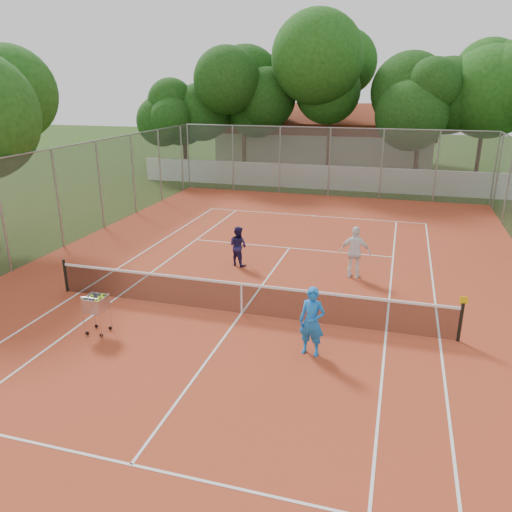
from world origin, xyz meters
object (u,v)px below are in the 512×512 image
(clubhouse, at_px, (326,138))
(player_far_right, at_px, (355,252))
(tennis_net, at_px, (242,298))
(ball_hopper, at_px, (97,313))
(player_near, at_px, (312,322))
(player_far_left, at_px, (238,246))

(clubhouse, relative_size, player_far_right, 9.06)
(tennis_net, relative_size, player_far_right, 6.56)
(player_far_right, height_order, ball_hopper, player_far_right)
(player_near, bearing_deg, clubhouse, 105.81)
(player_near, bearing_deg, player_far_right, 92.64)
(player_far_left, relative_size, ball_hopper, 1.28)
(player_near, bearing_deg, tennis_net, 151.71)
(player_near, height_order, ball_hopper, player_near)
(player_near, distance_m, player_far_left, 6.75)
(clubhouse, height_order, ball_hopper, clubhouse)
(player_far_left, xyz_separation_m, ball_hopper, (-1.95, -6.13, -0.16))
(player_near, height_order, player_far_left, player_near)
(player_far_right, relative_size, ball_hopper, 1.57)
(ball_hopper, bearing_deg, player_near, 27.13)
(player_far_left, distance_m, player_far_right, 4.24)
(clubhouse, height_order, player_far_left, clubhouse)
(clubhouse, xyz_separation_m, ball_hopper, (-1.34, -31.22, -1.60))
(tennis_net, xyz_separation_m, clubhouse, (-2.00, 29.00, 1.69))
(player_far_left, bearing_deg, ball_hopper, 94.64)
(player_far_left, bearing_deg, clubhouse, -66.31)
(tennis_net, relative_size, ball_hopper, 10.31)
(tennis_net, relative_size, clubhouse, 0.72)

